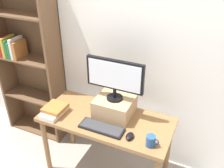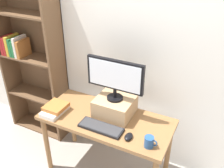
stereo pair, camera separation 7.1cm
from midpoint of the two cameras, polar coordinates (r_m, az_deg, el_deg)
back_wall at (r=2.45m, az=4.35°, el=9.19°), size 7.00×0.08×2.60m
desk at (r=2.43m, az=-0.49°, el=-9.53°), size 1.25×0.57×0.71m
bookshelf_unit at (r=3.03m, az=-17.39°, el=6.26°), size 0.77×0.28×2.00m
riser_box at (r=2.38m, az=1.51°, el=-5.11°), size 0.35×0.32×0.17m
computer_monitor at (r=2.21m, az=1.61°, el=1.66°), size 0.54×0.15×0.39m
keyboard at (r=2.25m, az=-1.63°, el=-9.91°), size 0.40×0.15×0.02m
computer_mouse at (r=2.16m, az=4.76°, el=-11.90°), size 0.06×0.10×0.04m
book_stack at (r=2.48m, az=-12.03°, el=-5.58°), size 0.19×0.27×0.08m
coffee_mug at (r=2.08m, az=9.53°, el=-12.94°), size 0.11×0.08×0.10m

